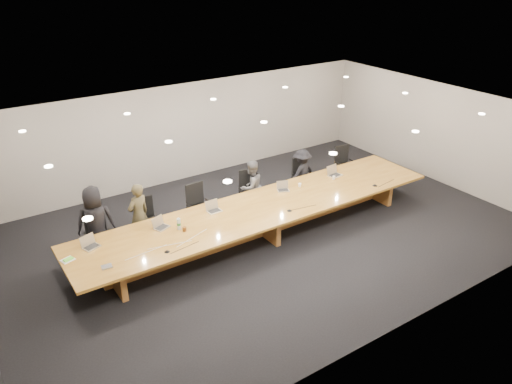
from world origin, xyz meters
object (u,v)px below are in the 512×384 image
Objects in this scene: conference_table at (263,215)px; laptop_b at (162,223)px; chair_left at (146,219)px; person_d at (302,173)px; paper_cup_far at (334,178)px; laptop_d at (283,186)px; mic_center at (289,210)px; person_a at (96,222)px; amber_mug at (184,229)px; chair_far_left at (98,236)px; chair_right at (303,176)px; person_b at (139,215)px; laptop_e at (335,171)px; person_c at (251,187)px; chair_far_right at (345,164)px; paper_cup_near at (300,185)px; mic_right at (375,185)px; chair_mid_left at (200,206)px; laptop_a at (91,242)px; av_box at (107,267)px; chair_mid_right at (250,191)px; water_bottle at (179,224)px; laptop_c at (214,207)px.

laptop_b is at bearing 171.09° from conference_table.
person_d is (4.40, -0.14, 0.15)m from chair_left.
chair_left reaches higher than paper_cup_far.
paper_cup_far is (1.49, -0.18, -0.07)m from laptop_d.
mic_center reaches higher than conference_table.
person_a reaches higher than amber_mug.
chair_far_left is 1.05× the size of chair_right.
person_d is (2.06, 1.18, 0.15)m from conference_table.
person_d reaches higher than laptop_b.
laptop_e is at bearing 153.36° from person_b.
person_b reaches higher than paper_cup_far.
laptop_d is (4.37, -0.82, 0.04)m from person_a.
laptop_b is at bearing -170.01° from chair_right.
laptop_e is (2.13, -0.75, 0.19)m from person_c.
laptop_d is 0.83× the size of laptop_e.
chair_far_right is 0.81× the size of person_d.
paper_cup_near is (3.38, 0.40, -0.00)m from amber_mug.
mic_right reaches higher than conference_table.
chair_mid_left is at bearing 161.96° from paper_cup_near.
chair_far_right is (7.18, 0.04, 0.01)m from chair_far_left.
laptop_a is 6.38m from laptop_e.
chair_left is 0.63× the size of person_a.
chair_right is 0.73× the size of person_c.
laptop_b is at bearing 34.78° from av_box.
paper_cup_near is at bearing 130.05° from person_c.
person_d is 3.82× the size of laptop_e.
laptop_d reaches higher than amber_mug.
av_box is (-6.18, -0.68, -0.03)m from paper_cup_far.
chair_mid_right is at bearing -1.91° from chair_mid_left.
water_bottle is at bearing 6.51° from person_d.
av_box is (-0.32, -1.60, 0.23)m from chair_far_left.
chair_far_left is 0.30m from person_a.
person_d is at bearing 13.37° from chair_mid_right.
paper_cup_far is (1.01, -0.13, -0.00)m from paper_cup_near.
person_c reaches higher than paper_cup_far.
chair_mid_right is at bearing -178.61° from chair_right.
person_d reaches higher than water_bottle.
person_a is at bearing 170.39° from paper_cup_far.
paper_cup_near is 0.47× the size of av_box.
laptop_a reaches higher than mic_right.
person_a is 5.94m from paper_cup_far.
laptop_e is (4.91, 0.03, 0.01)m from laptop_b.
person_c reaches higher than laptop_c.
amber_mug is at bearing 173.18° from mic_right.
conference_table is 77.38× the size of mic_center.
chair_mid_left is 4.39m from mic_right.
person_d is 5.94m from laptop_a.
mic_right is (0.42, -1.02, -0.12)m from laptop_e.
conference_table is at bearing -16.62° from chair_left.
chair_mid_left is 3.25m from chair_right.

